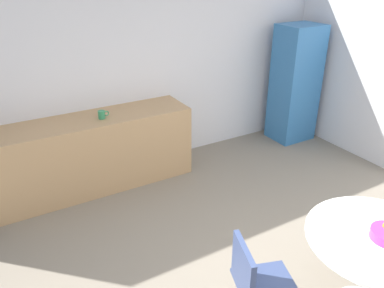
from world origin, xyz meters
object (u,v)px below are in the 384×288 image
at_px(chair_navy, 255,280).
at_px(round_table, 377,252).
at_px(locker_cabinet, 295,84).
at_px(mug_white, 102,115).

bearing_deg(chair_navy, round_table, -18.25).
relative_size(locker_cabinet, mug_white, 13.49).
distance_m(locker_cabinet, round_table, 3.37).
bearing_deg(mug_white, round_table, -68.10).
bearing_deg(locker_cabinet, chair_navy, -137.22).
relative_size(locker_cabinet, round_table, 1.62).
distance_m(round_table, mug_white, 3.10).
xyz_separation_m(round_table, chair_navy, (-0.91, 0.30, -0.08)).
height_order(round_table, chair_navy, chair_navy).
height_order(chair_navy, mug_white, mug_white).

